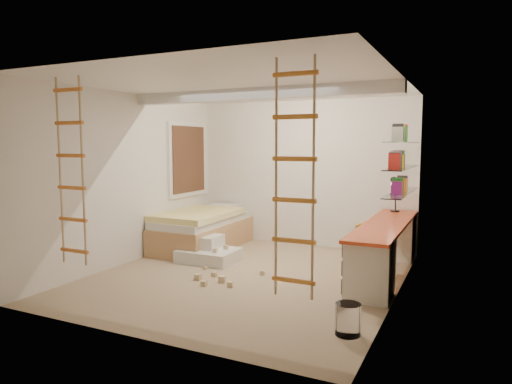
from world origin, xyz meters
The scene contains 15 objects.
floor centered at (0.00, 0.00, 0.00)m, with size 4.50×4.50×0.00m, color tan.
ceiling_beam centered at (0.00, 0.30, 2.52)m, with size 4.00×0.18×0.16m, color white.
window_frame centered at (-1.97, 1.50, 1.55)m, with size 0.06×1.15×1.35m, color white.
window_blind centered at (-1.93, 1.50, 1.55)m, with size 0.02×1.00×1.20m, color #4C2D1E.
rope_ladder_left centered at (-1.35, -1.75, 1.52)m, with size 0.41×0.04×2.13m, color #C86C22, non-canonical shape.
rope_ladder_right centered at (1.35, -1.75, 1.52)m, with size 0.41×0.04×2.13m, color orange, non-canonical shape.
waste_bin centered at (1.75, -1.32, 0.15)m, with size 0.25×0.25×0.31m, color white.
desk centered at (1.72, 0.86, 0.40)m, with size 0.56×2.80×0.75m.
shelves centered at (1.87, 1.13, 1.50)m, with size 0.25×1.80×0.71m.
bed centered at (-1.48, 1.23, 0.33)m, with size 1.02×2.00×0.69m.
task_lamp centered at (1.67, 1.82, 1.14)m, with size 0.14×0.36×0.57m.
swivel_chair centered at (1.40, 0.70, 0.27)m, with size 0.47×0.47×0.74m.
play_platform centered at (-0.94, 0.50, 0.15)m, with size 0.88×0.69×0.39m.
toy_blocks centered at (-0.57, 0.05, 0.19)m, with size 1.37×1.28×0.66m.
books centered at (1.87, 1.13, 1.58)m, with size 0.14×0.70×0.92m.
Camera 1 is at (2.77, -5.51, 1.83)m, focal length 32.00 mm.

